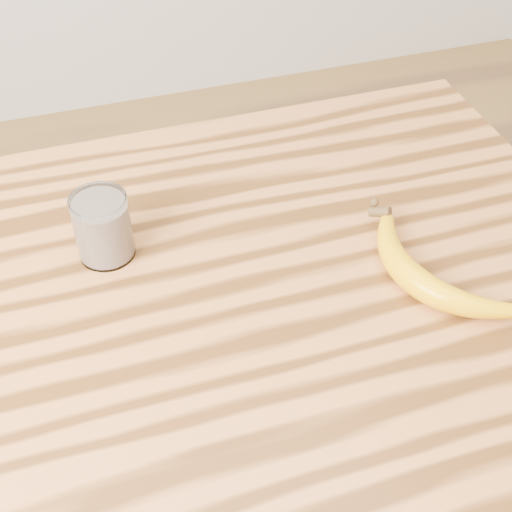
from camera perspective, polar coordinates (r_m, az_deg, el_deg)
name	(u,v)px	position (r m, az deg, el deg)	size (l,w,h in m)	color
table	(195,355)	(1.06, -4.92, -7.86)	(1.20, 0.80, 0.90)	#AF6B33
smoothie_glass	(103,228)	(1.00, -12.15, 2.24)	(0.08, 0.08, 0.10)	white
banana	(415,281)	(0.97, 12.59, -1.97)	(0.12, 0.33, 0.04)	#ECA804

